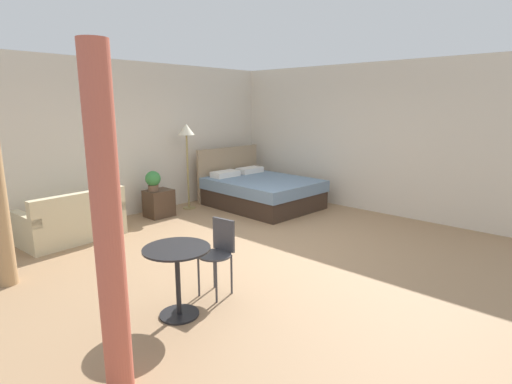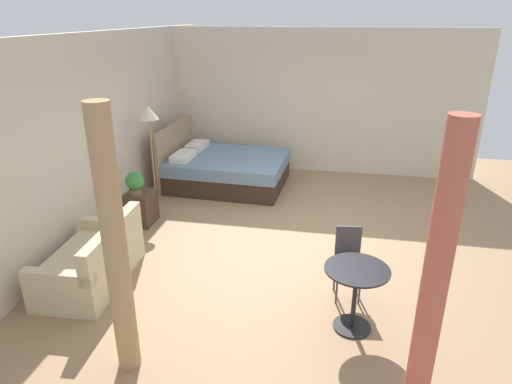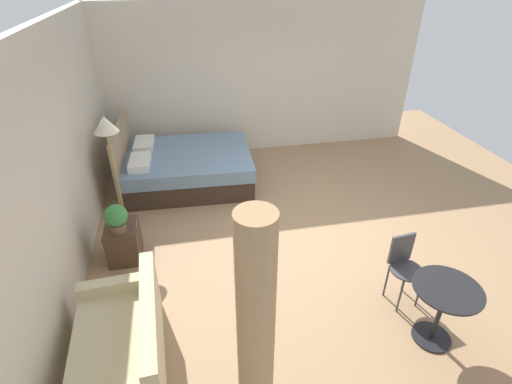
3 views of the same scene
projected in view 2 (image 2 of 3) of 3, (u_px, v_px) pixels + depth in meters
ground_plane at (303, 237)px, 6.71m from camera, size 9.34×9.26×0.02m
wall_back at (99, 133)px, 6.72m from camera, size 9.34×0.12×2.88m
wall_right at (320, 102)px, 9.06m from camera, size 0.12×6.26×2.88m
bed at (225, 169)px, 8.62m from camera, size 1.80×2.25×1.16m
couch at (93, 262)px, 5.49m from camera, size 1.51×0.90×0.80m
nightstand at (141, 208)px, 7.07m from camera, size 0.49×0.41×0.51m
potted_plant at (135, 183)px, 6.81m from camera, size 0.28×0.28×0.38m
floor_lamp at (149, 122)px, 7.33m from camera, size 0.32×0.32×1.72m
balcony_table at (356, 287)px, 4.59m from camera, size 0.67×0.67×0.72m
cafe_chair_near_window at (348, 255)px, 5.16m from camera, size 0.41×0.41×0.85m
curtain_left at (435, 279)px, 3.36m from camera, size 0.20×0.20×2.51m
curtain_right at (115, 247)px, 3.82m from camera, size 0.21×0.21×2.51m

